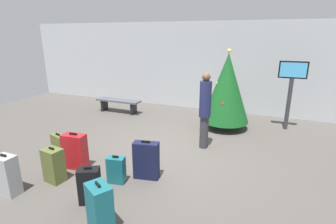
% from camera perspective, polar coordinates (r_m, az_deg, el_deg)
% --- Properties ---
extents(ground_plane, '(16.00, 16.00, 0.00)m').
position_cam_1_polar(ground_plane, '(6.51, -0.40, -8.48)').
color(ground_plane, '#514C47').
extents(back_wall, '(16.00, 0.20, 3.23)m').
position_cam_1_polar(back_wall, '(9.86, 8.91, 9.82)').
color(back_wall, '#B7BCC1').
rests_on(back_wall, ground_plane).
extents(holiday_tree, '(1.41, 1.41, 2.39)m').
position_cam_1_polar(holiday_tree, '(7.89, 12.81, 5.17)').
color(holiday_tree, '#4C3319').
rests_on(holiday_tree, ground_plane).
extents(flight_info_kiosk, '(0.78, 0.12, 2.04)m').
position_cam_1_polar(flight_info_kiosk, '(8.38, 25.52, 5.62)').
color(flight_info_kiosk, '#333338').
rests_on(flight_info_kiosk, ground_plane).
extents(waiting_bench, '(1.68, 0.44, 0.48)m').
position_cam_1_polar(waiting_bench, '(9.68, -10.87, 2.05)').
color(waiting_bench, '#4C5159').
rests_on(waiting_bench, ground_plane).
extents(traveller_0, '(0.37, 0.37, 1.91)m').
position_cam_1_polar(traveller_0, '(6.40, 8.15, 0.75)').
color(traveller_0, '#333338').
rests_on(traveller_0, ground_plane).
extents(suitcase_0, '(0.40, 0.32, 0.72)m').
position_cam_1_polar(suitcase_0, '(5.58, -23.87, -10.69)').
color(suitcase_0, '#59602D').
rests_on(suitcase_0, ground_plane).
extents(suitcase_1, '(0.36, 0.25, 0.57)m').
position_cam_1_polar(suitcase_1, '(5.21, -11.33, -12.42)').
color(suitcase_1, '#19606B').
rests_on(suitcase_1, ground_plane).
extents(suitcase_2, '(0.51, 0.31, 0.80)m').
position_cam_1_polar(suitcase_2, '(5.92, -19.80, -8.15)').
color(suitcase_2, '#B2191E').
rests_on(suitcase_2, ground_plane).
extents(suitcase_3, '(0.53, 0.31, 0.80)m').
position_cam_1_polar(suitcase_3, '(5.23, -4.82, -10.56)').
color(suitcase_3, '#141938').
rests_on(suitcase_3, ground_plane).
extents(suitcase_4, '(0.42, 0.37, 0.67)m').
position_cam_1_polar(suitcase_4, '(4.75, -16.90, -15.28)').
color(suitcase_4, black).
rests_on(suitcase_4, ground_plane).
extents(suitcase_5, '(0.37, 0.26, 0.78)m').
position_cam_1_polar(suitcase_5, '(5.53, -31.92, -11.77)').
color(suitcase_5, '#9EA0A5').
rests_on(suitcase_5, ground_plane).
extents(suitcase_6, '(0.48, 0.44, 0.78)m').
position_cam_1_polar(suitcase_6, '(4.11, -14.80, -19.78)').
color(suitcase_6, '#19606B').
rests_on(suitcase_6, ground_plane).
extents(suitcase_7, '(0.48, 0.30, 0.56)m').
position_cam_1_polar(suitcase_7, '(6.68, -22.86, -6.77)').
color(suitcase_7, '#59602D').
rests_on(suitcase_7, ground_plane).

